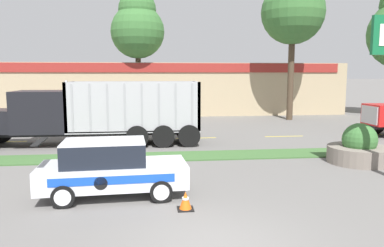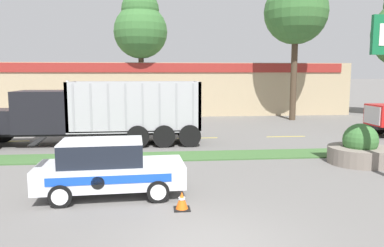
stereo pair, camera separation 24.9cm
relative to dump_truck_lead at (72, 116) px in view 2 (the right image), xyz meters
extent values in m
plane|color=slate|center=(5.51, -12.53, -1.54)|extent=(600.00, 600.00, 0.00)
cube|color=#3D6633|center=(5.51, -3.48, -1.51)|extent=(120.00, 1.89, 0.06)
cube|color=yellow|center=(-3.93, 1.47, -1.54)|extent=(2.40, 0.14, 0.01)
cube|color=yellow|center=(1.47, 1.47, -1.54)|extent=(2.40, 0.14, 0.01)
cube|color=yellow|center=(6.87, 1.47, -1.54)|extent=(2.40, 0.14, 0.01)
cube|color=yellow|center=(12.27, 1.47, -1.54)|extent=(2.40, 0.14, 0.01)
cube|color=yellow|center=(17.67, 1.47, -1.54)|extent=(2.40, 0.14, 0.01)
cube|color=black|center=(0.77, 0.00, -0.87)|extent=(12.00, 1.31, 0.18)
cube|color=black|center=(-1.41, 0.00, 0.29)|extent=(2.65, 2.38, 2.14)
cube|color=black|center=(-2.75, 0.00, 0.66)|extent=(0.04, 2.03, 0.96)
cylinder|color=silver|center=(0.02, -0.77, 1.09)|extent=(0.14, 0.14, 1.61)
cube|color=#ADADB2|center=(3.35, 0.00, -0.72)|extent=(6.85, 2.38, 0.12)
cube|color=#ADADB2|center=(0.00, 0.00, 0.55)|extent=(0.16, 2.38, 2.54)
cube|color=#ADADB2|center=(6.69, 0.00, 0.55)|extent=(0.16, 2.38, 2.54)
cube|color=#ADADB2|center=(3.35, -1.11, 0.55)|extent=(6.85, 0.16, 2.54)
cube|color=#ADADB2|center=(3.35, 1.12, 0.55)|extent=(6.85, 0.16, 2.54)
cube|color=#99999E|center=(0.35, -1.21, 0.55)|extent=(0.10, 0.04, 2.42)
cube|color=#99999E|center=(1.20, -1.21, 0.55)|extent=(0.10, 0.04, 2.42)
cube|color=#99999E|center=(2.06, -1.21, 0.55)|extent=(0.10, 0.04, 2.42)
cube|color=#99999E|center=(2.92, -1.21, 0.55)|extent=(0.10, 0.04, 2.42)
cube|color=#99999E|center=(3.77, -1.21, 0.55)|extent=(0.10, 0.04, 2.42)
cube|color=#99999E|center=(4.63, -1.21, 0.55)|extent=(0.10, 0.04, 2.42)
cube|color=#99999E|center=(5.49, -1.21, 0.55)|extent=(0.10, 0.04, 2.42)
cube|color=#99999E|center=(6.34, -1.21, 0.55)|extent=(0.10, 0.04, 2.42)
cylinder|color=black|center=(-3.98, 1.18, -0.96)|extent=(1.15, 0.30, 1.15)
cylinder|color=black|center=(6.17, -1.17, -0.96)|extent=(1.15, 0.30, 1.15)
cylinder|color=black|center=(6.17, 1.18, -0.96)|extent=(1.15, 0.30, 1.15)
cylinder|color=black|center=(4.84, -1.17, -0.96)|extent=(1.15, 0.30, 1.15)
cylinder|color=black|center=(4.84, 1.18, -0.96)|extent=(1.15, 0.30, 1.15)
cylinder|color=black|center=(3.50, -1.17, -0.96)|extent=(1.15, 0.30, 1.15)
cylinder|color=black|center=(3.50, 1.18, -0.96)|extent=(1.15, 0.30, 1.15)
cube|color=#B7B7BC|center=(17.23, 0.71, -0.20)|extent=(0.06, 1.63, 1.06)
cylinder|color=black|center=(18.42, 1.85, -1.00)|extent=(1.07, 0.30, 1.07)
cube|color=silver|center=(3.03, -8.77, -0.86)|extent=(4.53, 2.05, 0.70)
cube|color=black|center=(2.76, -8.79, -0.17)|extent=(2.53, 1.72, 0.68)
cube|color=silver|center=(2.76, -8.79, 0.19)|extent=(2.53, 1.72, 0.04)
cube|color=black|center=(0.91, -8.89, 0.23)|extent=(0.28, 1.45, 0.03)
cube|color=blue|center=(3.08, -9.68, -0.79)|extent=(3.55, 0.21, 0.24)
cylinder|color=black|center=(2.75, -9.70, -0.86)|extent=(0.38, 0.03, 0.38)
cylinder|color=black|center=(4.45, -9.55, -1.21)|extent=(0.67, 0.24, 0.66)
cylinder|color=silver|center=(4.46, -9.66, -1.21)|extent=(0.47, 0.04, 0.47)
cylinder|color=black|center=(4.35, -7.84, -1.21)|extent=(0.67, 0.24, 0.66)
cylinder|color=silver|center=(4.35, -7.73, -1.21)|extent=(0.47, 0.04, 0.47)
cylinder|color=black|center=(1.70, -9.71, -1.21)|extent=(0.67, 0.24, 0.66)
cylinder|color=silver|center=(1.71, -9.81, -1.21)|extent=(0.47, 0.04, 0.47)
cylinder|color=black|center=(1.61, -7.99, -1.21)|extent=(0.67, 0.24, 0.66)
cylinder|color=silver|center=(1.60, -7.89, -1.21)|extent=(0.47, 0.04, 0.47)
cylinder|color=slate|center=(12.98, -5.49, -1.19)|extent=(2.60, 2.60, 0.70)
sphere|color=#386B33|center=(12.98, -5.49, -0.56)|extent=(1.43, 1.43, 1.43)
cube|color=black|center=(5.10, -10.21, -1.53)|extent=(0.45, 0.45, 0.03)
cone|color=#EA5B14|center=(5.10, -10.21, -1.27)|extent=(0.35, 0.35, 0.48)
cylinder|color=white|center=(5.10, -10.21, -1.22)|extent=(0.19, 0.19, 0.06)
cube|color=tan|center=(2.57, 18.77, 0.84)|extent=(39.54, 12.00, 4.77)
cube|color=maroon|center=(2.57, 12.72, 2.78)|extent=(37.57, 0.10, 0.80)
cylinder|color=#473828|center=(15.71, 9.57, 2.10)|extent=(0.50, 0.50, 7.28)
sphere|color=#386B33|center=(15.71, 9.57, 7.13)|extent=(5.07, 5.07, 5.07)
cylinder|color=#473828|center=(3.24, 13.13, 1.53)|extent=(0.47, 0.47, 6.14)
sphere|color=#386B33|center=(3.24, 13.13, 5.87)|extent=(4.62, 4.62, 4.62)
sphere|color=#386B33|center=(3.24, 13.13, 7.72)|extent=(3.23, 3.23, 3.23)
camera|label=1|loc=(4.15, -20.18, 2.19)|focal=35.00mm
camera|label=2|loc=(4.39, -20.21, 2.19)|focal=35.00mm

